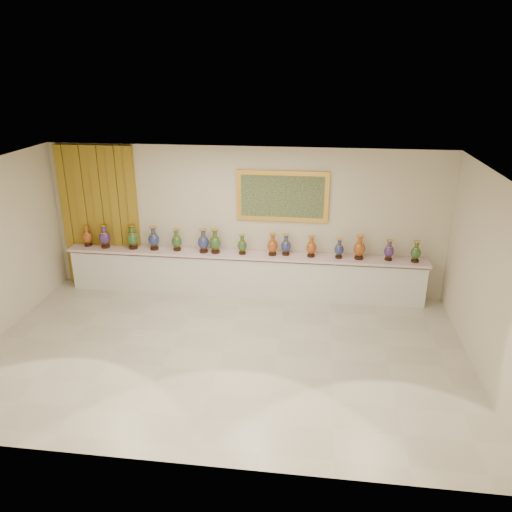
{
  "coord_description": "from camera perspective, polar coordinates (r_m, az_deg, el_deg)",
  "views": [
    {
      "loc": [
        1.44,
        -7.01,
        4.47
      ],
      "look_at": [
        0.33,
        1.7,
        1.07
      ],
      "focal_mm": 35.0,
      "sensor_mm": 36.0,
      "label": 1
    }
  ],
  "objects": [
    {
      "name": "vase_2",
      "position": [
        10.54,
        -13.92,
        2.01
      ],
      "size": [
        0.31,
        0.31,
        0.51
      ],
      "rotation": [
        0.0,
        0.0,
        0.4
      ],
      "color": "black",
      "rests_on": "counter"
    },
    {
      "name": "vase_10",
      "position": [
        9.87,
        6.34,
        0.99
      ],
      "size": [
        0.23,
        0.23,
        0.43
      ],
      "rotation": [
        0.0,
        0.0,
        0.18
      ],
      "color": "black",
      "rests_on": "counter"
    },
    {
      "name": "ground",
      "position": [
        8.44,
        -3.72,
        -10.88
      ],
      "size": [
        8.0,
        8.0,
        0.0
      ],
      "primitive_type": "plane",
      "color": "beige",
      "rests_on": "ground"
    },
    {
      "name": "vase_14",
      "position": [
        10.02,
        17.81,
        0.37
      ],
      "size": [
        0.22,
        0.22,
        0.42
      ],
      "rotation": [
        0.0,
        0.0,
        -0.16
      ],
      "color": "black",
      "rests_on": "counter"
    },
    {
      "name": "vase_1",
      "position": [
        10.75,
        -16.91,
        2.05
      ],
      "size": [
        0.3,
        0.3,
        0.49
      ],
      "rotation": [
        0.0,
        0.0,
        -0.37
      ],
      "color": "black",
      "rests_on": "counter"
    },
    {
      "name": "vase_5",
      "position": [
        10.08,
        -6.03,
        1.6
      ],
      "size": [
        0.29,
        0.29,
        0.49
      ],
      "rotation": [
        0.0,
        0.0,
        0.34
      ],
      "color": "black",
      "rests_on": "counter"
    },
    {
      "name": "vase_6",
      "position": [
        10.03,
        -4.68,
        1.56
      ],
      "size": [
        0.3,
        0.3,
        0.49
      ],
      "rotation": [
        0.0,
        0.0,
        0.4
      ],
      "color": "black",
      "rests_on": "counter"
    },
    {
      "name": "vase_12",
      "position": [
        9.88,
        11.74,
        0.85
      ],
      "size": [
        0.27,
        0.27,
        0.49
      ],
      "rotation": [
        0.0,
        0.0,
        0.24
      ],
      "color": "black",
      "rests_on": "counter"
    },
    {
      "name": "vase_0",
      "position": [
        10.97,
        -18.72,
        2.09
      ],
      "size": [
        0.25,
        0.25,
        0.44
      ],
      "rotation": [
        0.0,
        0.0,
        0.27
      ],
      "color": "black",
      "rests_on": "counter"
    },
    {
      "name": "label_card",
      "position": [
        10.1,
        -6.75,
        0.3
      ],
      "size": [
        0.1,
        0.06,
        0.0
      ],
      "primitive_type": "cube",
      "color": "white",
      "rests_on": "counter"
    },
    {
      "name": "vase_4",
      "position": [
        10.27,
        -9.05,
        1.71
      ],
      "size": [
        0.21,
        0.21,
        0.45
      ],
      "rotation": [
        0.0,
        0.0,
        -0.01
      ],
      "color": "black",
      "rests_on": "counter"
    },
    {
      "name": "vase_11",
      "position": [
        9.88,
        9.47,
        0.76
      ],
      "size": [
        0.22,
        0.22,
        0.4
      ],
      "rotation": [
        0.0,
        0.0,
        0.23
      ],
      "color": "black",
      "rests_on": "counter"
    },
    {
      "name": "counter",
      "position": [
        10.22,
        -1.4,
        -2.1
      ],
      "size": [
        7.28,
        0.48,
        0.9
      ],
      "color": "white",
      "rests_on": "ground"
    },
    {
      "name": "vase_13",
      "position": [
        9.97,
        14.96,
        0.56
      ],
      "size": [
        0.23,
        0.23,
        0.41
      ],
      "rotation": [
        0.0,
        0.0,
        0.2
      ],
      "color": "black",
      "rests_on": "counter"
    },
    {
      "name": "vase_8",
      "position": [
        9.88,
        1.9,
        1.2
      ],
      "size": [
        0.27,
        0.27,
        0.45
      ],
      "rotation": [
        0.0,
        0.0,
        0.39
      ],
      "color": "black",
      "rests_on": "counter"
    },
    {
      "name": "vase_9",
      "position": [
        9.91,
        3.44,
        1.18
      ],
      "size": [
        0.24,
        0.24,
        0.43
      ],
      "rotation": [
        0.0,
        0.0,
        0.26
      ],
      "color": "black",
      "rests_on": "counter"
    },
    {
      "name": "room",
      "position": [
        10.61,
        -14.42,
        4.72
      ],
      "size": [
        8.0,
        8.0,
        8.0
      ],
      "color": "beige",
      "rests_on": "ground"
    },
    {
      "name": "vase_3",
      "position": [
        10.39,
        -11.6,
        1.89
      ],
      "size": [
        0.25,
        0.25,
        0.49
      ],
      "rotation": [
        0.0,
        0.0,
        0.09
      ],
      "color": "black",
      "rests_on": "counter"
    },
    {
      "name": "vase_7",
      "position": [
        9.95,
        -1.59,
        1.22
      ],
      "size": [
        0.23,
        0.23,
        0.4
      ],
      "rotation": [
        0.0,
        0.0,
        0.24
      ],
      "color": "black",
      "rests_on": "counter"
    }
  ]
}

